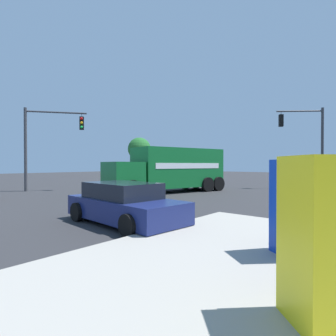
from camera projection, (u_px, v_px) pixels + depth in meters
name	position (u px, v px, depth m)	size (l,w,h in m)	color
ground_plane	(183.00, 190.00, 19.84)	(100.00, 100.00, 0.00)	#2B2B2D
sidewalk_corner_near	(166.00, 177.00, 37.89)	(11.58, 11.58, 0.14)	#9E998E
delivery_truck	(171.00, 169.00, 18.44)	(8.75, 4.63, 3.00)	#146B2D
traffic_light_primary	(46.00, 137.00, 19.21)	(3.46, 2.62, 5.90)	#38383D
traffic_light_secondary	(308.00, 136.00, 21.06)	(2.27, 2.94, 6.32)	#38383D
sedan_navy	(124.00, 204.00, 8.63)	(2.31, 4.43, 1.31)	navy
pedestrian_near_corner	(160.00, 170.00, 37.55)	(0.28, 0.52, 1.63)	#4C4C51
picket_fence_run	(139.00, 173.00, 41.50)	(4.78, 0.05, 0.95)	silver
vending_machine_red	(301.00, 207.00, 5.22)	(1.17, 1.14, 1.85)	#0F38B2
vending_machine_blue	(332.00, 240.00, 2.95)	(1.17, 1.17, 1.85)	yellow
shade_tree_near	(139.00, 149.00, 41.02)	(3.49, 3.49, 5.86)	brown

